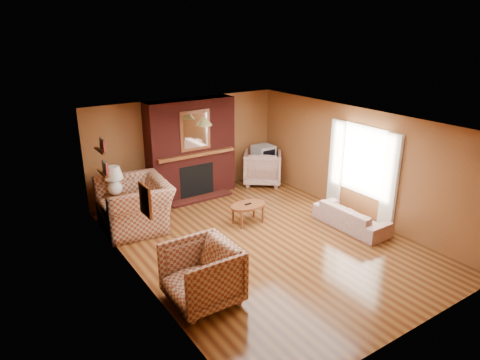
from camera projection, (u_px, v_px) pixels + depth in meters
floor at (264, 241)px, 8.45m from camera, size 6.50×6.50×0.00m
ceiling at (266, 122)px, 7.63m from camera, size 6.50×6.50×0.00m
wall_back at (186, 146)px, 10.59m from camera, size 6.50×0.00×6.50m
wall_front at (416, 258)px, 5.49m from camera, size 6.50×0.00×6.50m
wall_left at (138, 215)px, 6.74m from camera, size 0.00×6.50×6.50m
wall_right at (357, 162)px, 9.34m from camera, size 0.00×6.50×6.50m
fireplace at (191, 149)px, 10.38m from camera, size 2.20×0.82×2.40m
window_right at (362, 168)px, 9.18m from camera, size 0.10×1.85×2.00m
bookshelf at (102, 157)px, 8.10m from camera, size 0.09×0.55×0.71m
botanical_print at (145, 200)px, 6.40m from camera, size 0.05×0.40×0.50m
pendant_light at (204, 121)px, 9.57m from camera, size 0.36×0.36×0.48m
plaid_loveseat at (135, 204)px, 8.91m from camera, size 1.49×1.67×1.00m
plaid_armchair at (202, 274)px, 6.46m from camera, size 1.05×1.02×0.95m
floral_sofa at (351, 217)px, 8.95m from camera, size 0.67×1.66×0.48m
floral_armchair at (262, 167)px, 11.44m from camera, size 1.36×1.37×0.90m
coffee_table at (248, 207)px, 9.12m from camera, size 0.82×0.51×0.45m
side_table at (117, 209)px, 9.17m from camera, size 0.50×0.50×0.64m
table_lamp at (114, 179)px, 8.94m from camera, size 0.39×0.39×0.64m
tv_stand at (263, 172)px, 11.61m from camera, size 0.54×0.50×0.55m
crt_tv at (264, 154)px, 11.44m from camera, size 0.52×0.52×0.47m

